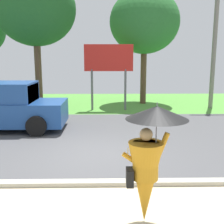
{
  "coord_description": "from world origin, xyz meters",
  "views": [
    {
      "loc": [
        0.31,
        -8.0,
        2.86
      ],
      "look_at": [
        0.49,
        1.0,
        1.1
      ],
      "focal_mm": 45.46,
      "sensor_mm": 36.0,
      "label": 1
    }
  ],
  "objects_px": {
    "tree_left_far": "(144,22)",
    "tree_center_back": "(35,9)",
    "pickup_truck": "(0,108)",
    "roadside_billboard": "(109,63)",
    "utility_pole": "(215,36)",
    "monk_pedestrian": "(148,161)"
  },
  "relations": [
    {
      "from": "pickup_truck",
      "to": "tree_center_back",
      "type": "bearing_deg",
      "value": 81.69
    },
    {
      "from": "roadside_billboard",
      "to": "tree_center_back",
      "type": "relative_size",
      "value": 0.49
    },
    {
      "from": "utility_pole",
      "to": "tree_left_far",
      "type": "bearing_deg",
      "value": 155.94
    },
    {
      "from": "monk_pedestrian",
      "to": "tree_left_far",
      "type": "height_order",
      "value": "tree_left_far"
    },
    {
      "from": "monk_pedestrian",
      "to": "tree_left_far",
      "type": "xyz_separation_m",
      "value": [
        1.56,
        12.9,
        3.75
      ]
    },
    {
      "from": "monk_pedestrian",
      "to": "utility_pole",
      "type": "height_order",
      "value": "utility_pole"
    },
    {
      "from": "monk_pedestrian",
      "to": "utility_pole",
      "type": "bearing_deg",
      "value": 48.52
    },
    {
      "from": "tree_left_far",
      "to": "tree_center_back",
      "type": "relative_size",
      "value": 0.94
    },
    {
      "from": "pickup_truck",
      "to": "tree_left_far",
      "type": "distance_m",
      "value": 9.93
    },
    {
      "from": "pickup_truck",
      "to": "roadside_billboard",
      "type": "xyz_separation_m",
      "value": [
        4.35,
        4.16,
        1.68
      ]
    },
    {
      "from": "roadside_billboard",
      "to": "tree_left_far",
      "type": "distance_m",
      "value": 3.85
    },
    {
      "from": "pickup_truck",
      "to": "tree_center_back",
      "type": "height_order",
      "value": "tree_center_back"
    },
    {
      "from": "monk_pedestrian",
      "to": "roadside_billboard",
      "type": "relative_size",
      "value": 0.61
    },
    {
      "from": "tree_left_far",
      "to": "tree_center_back",
      "type": "height_order",
      "value": "tree_center_back"
    },
    {
      "from": "roadside_billboard",
      "to": "tree_left_far",
      "type": "height_order",
      "value": "tree_left_far"
    },
    {
      "from": "roadside_billboard",
      "to": "tree_left_far",
      "type": "relative_size",
      "value": 0.52
    },
    {
      "from": "tree_left_far",
      "to": "tree_center_back",
      "type": "xyz_separation_m",
      "value": [
        -5.94,
        -1.99,
        0.4
      ]
    },
    {
      "from": "monk_pedestrian",
      "to": "utility_pole",
      "type": "xyz_separation_m",
      "value": [
        5.22,
        11.26,
        2.85
      ]
    },
    {
      "from": "pickup_truck",
      "to": "utility_pole",
      "type": "height_order",
      "value": "utility_pole"
    },
    {
      "from": "monk_pedestrian",
      "to": "utility_pole",
      "type": "relative_size",
      "value": 0.28
    },
    {
      "from": "pickup_truck",
      "to": "roadside_billboard",
      "type": "height_order",
      "value": "roadside_billboard"
    },
    {
      "from": "pickup_truck",
      "to": "monk_pedestrian",
      "type": "bearing_deg",
      "value": -54.02
    }
  ]
}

